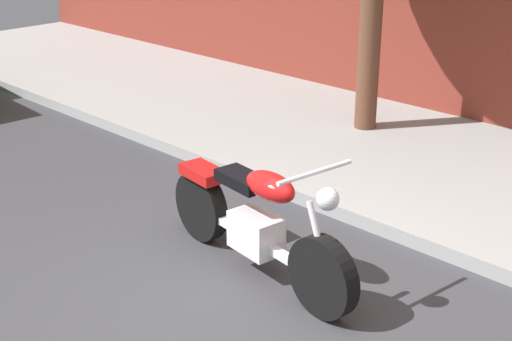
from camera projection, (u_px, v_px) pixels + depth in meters
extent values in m
plane|color=#38383D|center=(243.00, 314.00, 5.54)|extent=(60.00, 60.00, 0.00)
cube|color=#969696|center=(472.00, 179.00, 7.82)|extent=(21.87, 3.38, 0.14)
cylinder|color=black|center=(323.00, 277.00, 5.42)|extent=(0.66, 0.22, 0.65)
cylinder|color=black|center=(201.00, 206.00, 6.59)|extent=(0.66, 0.22, 0.65)
cube|color=silver|center=(256.00, 233.00, 5.98)|extent=(0.47, 0.33, 0.32)
cube|color=silver|center=(256.00, 240.00, 6.01)|extent=(1.45, 0.27, 0.06)
ellipsoid|color=red|center=(270.00, 186.00, 5.67)|extent=(0.55, 0.32, 0.22)
cube|color=black|center=(242.00, 180.00, 5.96)|extent=(0.51, 0.30, 0.10)
cube|color=red|center=(203.00, 172.00, 6.42)|extent=(0.47, 0.29, 0.10)
cylinder|color=silver|center=(318.00, 240.00, 5.36)|extent=(0.28, 0.08, 0.58)
cylinder|color=silver|center=(315.00, 172.00, 5.20)|extent=(0.13, 0.70, 0.04)
sphere|color=silver|center=(328.00, 199.00, 5.16)|extent=(0.17, 0.17, 0.17)
cylinder|color=silver|center=(253.00, 227.00, 6.29)|extent=(0.80, 0.19, 0.09)
cylinder|color=brown|center=(371.00, 20.00, 8.74)|extent=(0.27, 0.27, 2.99)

